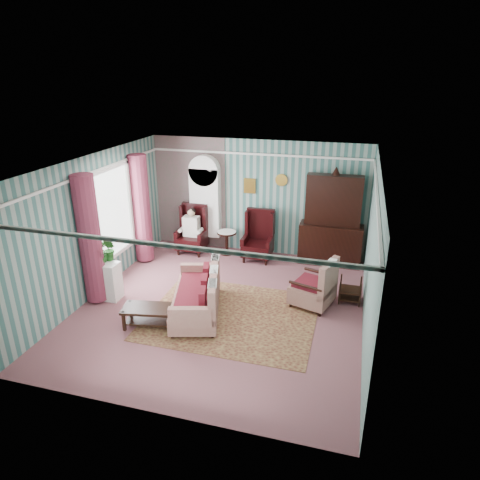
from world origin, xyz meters
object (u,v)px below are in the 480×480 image
(plant_stand, at_px, (107,281))
(sofa, at_px, (196,292))
(bookcase, at_px, (205,208))
(dresser_hutch, at_px, (332,218))
(floral_armchair, at_px, (313,283))
(seated_woman, at_px, (192,231))
(round_side_table, at_px, (227,243))
(nest_table, at_px, (350,290))
(wingback_right, at_px, (258,236))
(coffee_table, at_px, (150,317))
(wingback_left, at_px, (192,230))

(plant_stand, relative_size, sofa, 0.42)
(bookcase, xyz_separation_m, sofa, (0.95, -3.21, -0.65))
(dresser_hutch, distance_m, floral_armchair, 2.27)
(plant_stand, distance_m, sofa, 2.00)
(seated_woman, distance_m, round_side_table, 0.96)
(seated_woman, height_order, round_side_table, seated_woman)
(seated_woman, xyz_separation_m, nest_table, (4.07, -1.55, -0.32))
(wingback_right, bearing_deg, sofa, -101.04)
(dresser_hutch, height_order, sofa, dresser_hutch)
(bookcase, height_order, wingback_right, bookcase)
(nest_table, bearing_deg, coffee_table, -151.50)
(seated_woman, distance_m, floral_armchair, 3.83)
(dresser_hutch, bearing_deg, seated_woman, -175.59)
(dresser_hutch, distance_m, sofa, 3.92)
(round_side_table, bearing_deg, nest_table, -28.20)
(wingback_left, xyz_separation_m, wingback_right, (1.75, 0.00, 0.00))
(bookcase, xyz_separation_m, wingback_right, (1.50, -0.39, -0.50))
(round_side_table, bearing_deg, floral_armchair, -39.91)
(wingback_left, relative_size, nest_table, 2.31)
(wingback_right, height_order, round_side_table, wingback_right)
(bookcase, height_order, wingback_left, bookcase)
(sofa, bearing_deg, wingback_right, -27.07)
(dresser_hutch, xyz_separation_m, floral_armchair, (-0.16, -2.16, -0.70))
(round_side_table, height_order, sofa, sofa)
(plant_stand, relative_size, floral_armchair, 0.83)
(round_side_table, distance_m, plant_stand, 3.36)
(wingback_left, bearing_deg, nest_table, -20.85)
(wingback_right, xyz_separation_m, seated_woman, (-1.75, 0.00, -0.04))
(sofa, bearing_deg, round_side_table, -10.26)
(wingback_left, height_order, seated_woman, wingback_left)
(dresser_hutch, xyz_separation_m, nest_table, (0.57, -1.82, -0.91))
(nest_table, bearing_deg, plant_stand, -166.16)
(dresser_hutch, relative_size, sofa, 1.23)
(bookcase, bearing_deg, coffee_table, -85.89)
(bookcase, bearing_deg, floral_armchair, -36.43)
(nest_table, distance_m, plant_stand, 5.02)
(bookcase, height_order, round_side_table, bookcase)
(nest_table, height_order, sofa, sofa)
(nest_table, bearing_deg, floral_armchair, -155.36)
(wingback_left, xyz_separation_m, coffee_table, (0.53, -3.47, -0.43))
(floral_armchair, bearing_deg, sofa, 130.72)
(bookcase, relative_size, seated_woman, 1.90)
(dresser_hutch, xyz_separation_m, seated_woman, (-3.50, -0.27, -0.59))
(wingback_left, bearing_deg, sofa, -66.93)
(nest_table, bearing_deg, seated_woman, 159.15)
(wingback_right, distance_m, sofa, 2.88)
(nest_table, height_order, floral_armchair, floral_armchair)
(dresser_hutch, bearing_deg, sofa, -126.68)
(nest_table, xyz_separation_m, plant_stand, (-4.87, -1.20, 0.13))
(floral_armchair, xyz_separation_m, coffee_table, (-2.81, -1.59, -0.29))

